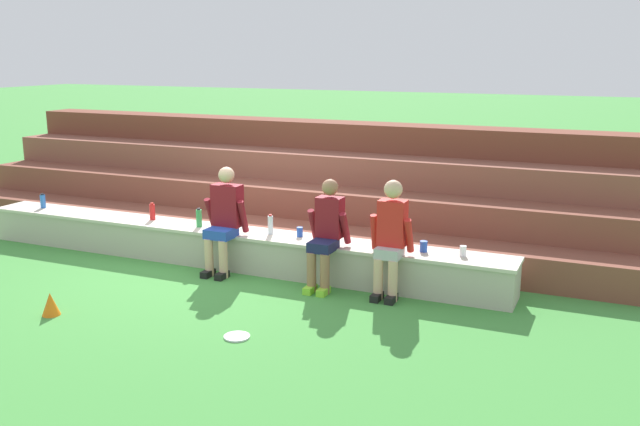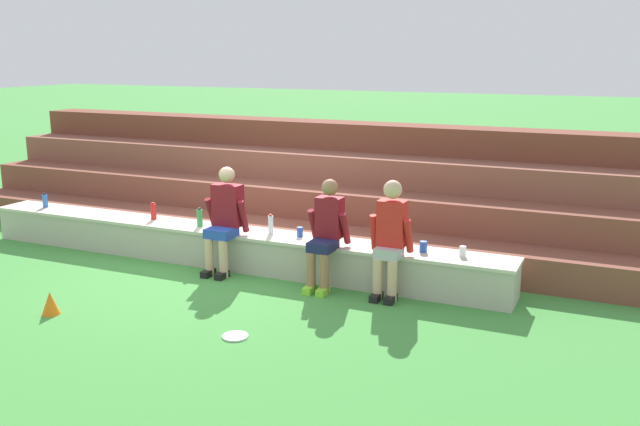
{
  "view_description": "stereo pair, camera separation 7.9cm",
  "coord_description": "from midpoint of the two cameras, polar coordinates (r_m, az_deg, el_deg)",
  "views": [
    {
      "loc": [
        4.72,
        -7.33,
        2.75
      ],
      "look_at": [
        1.37,
        0.27,
        0.83
      ],
      "focal_mm": 39.33,
      "sensor_mm": 36.0,
      "label": 1
    },
    {
      "loc": [
        4.79,
        -7.3,
        2.75
      ],
      "look_at": [
        1.37,
        0.27,
        0.83
      ],
      "focal_mm": 39.33,
      "sensor_mm": 36.0,
      "label": 2
    }
  ],
  "objects": [
    {
      "name": "frisbee",
      "position": [
        7.05,
        -7.11,
        -9.95
      ],
      "size": [
        0.26,
        0.26,
        0.02
      ],
      "primitive_type": "cylinder",
      "color": "white",
      "rests_on": "ground"
    },
    {
      "name": "sports_cone",
      "position": [
        8.06,
        -21.34,
        -6.91
      ],
      "size": [
        0.19,
        0.19,
        0.25
      ],
      "primitive_type": "cone",
      "color": "orange",
      "rests_on": "ground"
    },
    {
      "name": "stone_seating_wall",
      "position": [
        9.29,
        -8.02,
        -2.66
      ],
      "size": [
        7.55,
        0.58,
        0.48
      ],
      "color": "#B7AF9E",
      "rests_on": "ground"
    },
    {
      "name": "water_bottle_mid_right",
      "position": [
        11.17,
        -21.81,
        0.91
      ],
      "size": [
        0.08,
        0.08,
        0.22
      ],
      "color": "blue",
      "rests_on": "stone_seating_wall"
    },
    {
      "name": "water_bottle_near_right",
      "position": [
        9.38,
        -10.06,
        -0.41
      ],
      "size": [
        0.08,
        0.08,
        0.25
      ],
      "color": "green",
      "rests_on": "stone_seating_wall"
    },
    {
      "name": "ground_plane",
      "position": [
        9.15,
        -8.85,
        -4.62
      ],
      "size": [
        80.0,
        80.0,
        0.0
      ],
      "primitive_type": "plane",
      "color": "#428E3D"
    },
    {
      "name": "person_center",
      "position": [
        7.94,
        5.47,
        -1.88
      ],
      "size": [
        0.49,
        0.46,
        1.35
      ],
      "color": "#DBAD89",
      "rests_on": "ground"
    },
    {
      "name": "person_left_of_center",
      "position": [
        8.24,
        0.23,
        -1.58
      ],
      "size": [
        0.49,
        0.6,
        1.29
      ],
      "color": "#996B4C",
      "rests_on": "ground"
    },
    {
      "name": "plastic_cup_left_end",
      "position": [
        8.1,
        11.28,
        -3.05
      ],
      "size": [
        0.08,
        0.08,
        0.12
      ],
      "primitive_type": "cylinder",
      "color": "white",
      "rests_on": "stone_seating_wall"
    },
    {
      "name": "brick_bleachers",
      "position": [
        10.93,
        -2.51,
        1.81
      ],
      "size": [
        10.46,
        2.46,
        1.66
      ],
      "color": "brown",
      "rests_on": "ground"
    },
    {
      "name": "plastic_cup_right_end",
      "position": [
        8.19,
        8.15,
        -2.71
      ],
      "size": [
        0.09,
        0.09,
        0.13
      ],
      "primitive_type": "cylinder",
      "color": "blue",
      "rests_on": "stone_seating_wall"
    },
    {
      "name": "plastic_cup_middle",
      "position": [
        8.77,
        -1.92,
        -1.55
      ],
      "size": [
        0.08,
        0.08,
        0.12
      ],
      "primitive_type": "cylinder",
      "color": "blue",
      "rests_on": "stone_seating_wall"
    },
    {
      "name": "person_far_left",
      "position": [
        8.88,
        -8.06,
        -0.37
      ],
      "size": [
        0.56,
        0.55,
        1.34
      ],
      "color": "#DBAD89",
      "rests_on": "ground"
    },
    {
      "name": "water_bottle_near_left",
      "position": [
        9.91,
        -13.71,
        0.1
      ],
      "size": [
        0.08,
        0.08,
        0.24
      ],
      "color": "red",
      "rests_on": "stone_seating_wall"
    },
    {
      "name": "water_bottle_center_gap",
      "position": [
        8.89,
        -4.31,
        -0.96
      ],
      "size": [
        0.07,
        0.07,
        0.26
      ],
      "color": "silver",
      "rests_on": "stone_seating_wall"
    }
  ]
}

